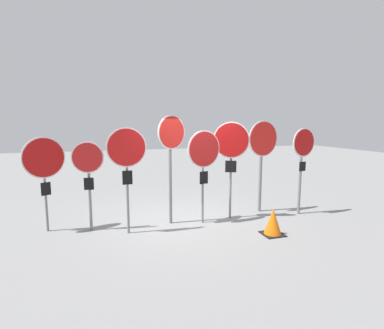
# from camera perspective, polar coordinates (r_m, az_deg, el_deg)

# --- Properties ---
(ground_plane) EXTENTS (40.00, 40.00, 0.00)m
(ground_plane) POSITION_cam_1_polar(r_m,az_deg,el_deg) (7.45, -1.39, -10.91)
(ground_plane) COLOR gray
(stop_sign_0) EXTENTS (0.82, 0.43, 2.12)m
(stop_sign_0) POSITION_cam_1_polar(r_m,az_deg,el_deg) (7.21, -26.35, 0.35)
(stop_sign_0) COLOR slate
(stop_sign_0) RESTS_ON ground
(stop_sign_1) EXTENTS (0.69, 0.16, 2.02)m
(stop_sign_1) POSITION_cam_1_polar(r_m,az_deg,el_deg) (6.90, -19.18, -0.34)
(stop_sign_1) COLOR slate
(stop_sign_1) RESTS_ON ground
(stop_sign_2) EXTENTS (0.85, 0.13, 2.32)m
(stop_sign_2) POSITION_cam_1_polar(r_m,az_deg,el_deg) (6.46, -12.33, 1.78)
(stop_sign_2) COLOR slate
(stop_sign_2) RESTS_ON ground
(stop_sign_3) EXTENTS (0.72, 0.38, 2.59)m
(stop_sign_3) POSITION_cam_1_polar(r_m,az_deg,el_deg) (6.99, -3.98, 3.64)
(stop_sign_3) COLOR slate
(stop_sign_3) RESTS_ON ground
(stop_sign_4) EXTENTS (0.86, 0.24, 2.24)m
(stop_sign_4) POSITION_cam_1_polar(r_m,az_deg,el_deg) (7.02, 2.30, 1.92)
(stop_sign_4) COLOR slate
(stop_sign_4) RESTS_ON ground
(stop_sign_5) EXTENTS (0.82, 0.40, 2.44)m
(stop_sign_5) POSITION_cam_1_polar(r_m,az_deg,el_deg) (7.43, 7.48, 3.48)
(stop_sign_5) COLOR slate
(stop_sign_5) RESTS_ON ground
(stop_sign_6) EXTENTS (0.94, 0.22, 2.47)m
(stop_sign_6) POSITION_cam_1_polar(r_m,az_deg,el_deg) (8.17, 13.29, 3.19)
(stop_sign_6) COLOR slate
(stop_sign_6) RESTS_ON ground
(stop_sign_7) EXTENTS (0.73, 0.19, 2.28)m
(stop_sign_7) POSITION_cam_1_polar(r_m,az_deg,el_deg) (8.25, 20.36, 2.16)
(stop_sign_7) COLOR slate
(stop_sign_7) RESTS_ON ground
(traffic_cone_0) EXTENTS (0.45, 0.45, 0.58)m
(traffic_cone_0) POSITION_cam_1_polar(r_m,az_deg,el_deg) (6.82, 15.16, -10.50)
(traffic_cone_0) COLOR black
(traffic_cone_0) RESTS_ON ground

